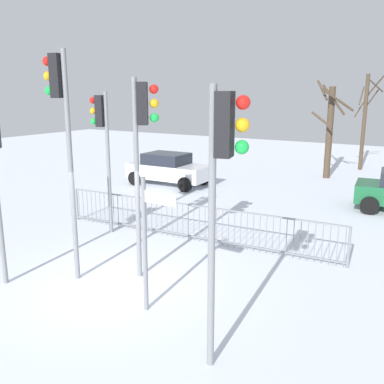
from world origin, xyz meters
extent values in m
plane|color=silver|center=(0.00, 0.00, 0.00)|extent=(60.00, 60.00, 0.00)
cylinder|color=slate|center=(-0.90, -0.19, 2.54)|extent=(0.11, 0.11, 5.08)
cube|color=black|center=(-1.06, -0.21, 4.53)|extent=(0.27, 0.35, 0.90)
sphere|color=red|center=(-1.31, -0.26, 4.83)|extent=(0.20, 0.20, 0.20)
sphere|color=orange|center=(-1.31, -0.26, 4.53)|extent=(0.20, 0.20, 0.20)
sphere|color=green|center=(-1.31, -0.26, 4.23)|extent=(0.20, 0.20, 0.20)
cylinder|color=slate|center=(0.26, 0.65, 2.25)|extent=(0.11, 0.11, 4.51)
cube|color=black|center=(0.40, 0.74, 3.96)|extent=(0.36, 0.39, 0.90)
sphere|color=red|center=(0.61, 0.87, 4.26)|extent=(0.20, 0.20, 0.20)
sphere|color=orange|center=(0.61, 0.87, 3.96)|extent=(0.20, 0.20, 0.20)
sphere|color=green|center=(0.61, 0.87, 3.66)|extent=(0.20, 0.20, 0.20)
cylinder|color=slate|center=(-2.48, 2.75, 2.11)|extent=(0.11, 0.11, 4.22)
cube|color=black|center=(-2.64, 2.71, 3.67)|extent=(0.28, 0.36, 0.90)
sphere|color=red|center=(-2.88, 2.66, 3.97)|extent=(0.20, 0.20, 0.20)
sphere|color=orange|center=(-2.88, 2.66, 3.67)|extent=(0.20, 0.20, 0.20)
sphere|color=green|center=(-2.88, 2.66, 3.37)|extent=(0.20, 0.20, 0.20)
cylinder|color=slate|center=(3.27, -1.42, 2.16)|extent=(0.11, 0.11, 4.31)
cube|color=black|center=(3.43, -1.38, 3.76)|extent=(0.29, 0.36, 0.90)
sphere|color=red|center=(3.67, -1.32, 4.06)|extent=(0.20, 0.20, 0.20)
sphere|color=orange|center=(3.67, -1.32, 3.76)|extent=(0.20, 0.20, 0.20)
sphere|color=green|center=(3.67, -1.32, 3.46)|extent=(0.20, 0.20, 0.20)
cylinder|color=slate|center=(1.34, -0.54, 1.34)|extent=(0.09, 0.09, 2.67)
cube|color=white|center=(1.74, -0.56, 2.32)|extent=(0.70, 0.06, 0.22)
cube|color=slate|center=(-0.01, 3.40, 1.05)|extent=(8.68, 0.49, 0.04)
cube|color=slate|center=(-0.01, 3.40, 0.12)|extent=(8.68, 0.49, 0.04)
cylinder|color=slate|center=(-4.26, 3.18, 0.53)|extent=(0.02, 0.02, 1.05)
cylinder|color=slate|center=(-4.07, 3.19, 0.53)|extent=(0.02, 0.02, 1.05)
cylinder|color=slate|center=(-3.89, 3.20, 0.53)|extent=(0.02, 0.02, 1.05)
cylinder|color=slate|center=(-3.71, 3.21, 0.53)|extent=(0.02, 0.02, 1.05)
cylinder|color=slate|center=(-3.53, 3.21, 0.53)|extent=(0.02, 0.02, 1.05)
cylinder|color=slate|center=(-3.35, 3.22, 0.53)|extent=(0.02, 0.02, 1.05)
cylinder|color=slate|center=(-3.17, 3.23, 0.53)|extent=(0.02, 0.02, 1.05)
cylinder|color=slate|center=(-2.99, 3.24, 0.53)|extent=(0.02, 0.02, 1.05)
cylinder|color=slate|center=(-2.81, 3.25, 0.53)|extent=(0.02, 0.02, 1.05)
cylinder|color=slate|center=(-2.63, 3.26, 0.53)|extent=(0.02, 0.02, 1.05)
cylinder|color=slate|center=(-2.45, 3.27, 0.53)|extent=(0.02, 0.02, 1.05)
cylinder|color=slate|center=(-2.27, 3.28, 0.53)|extent=(0.02, 0.02, 1.05)
cylinder|color=slate|center=(-2.09, 3.29, 0.53)|extent=(0.02, 0.02, 1.05)
cylinder|color=slate|center=(-1.90, 3.30, 0.53)|extent=(0.02, 0.02, 1.05)
cylinder|color=slate|center=(-1.72, 3.31, 0.53)|extent=(0.02, 0.02, 1.05)
cylinder|color=slate|center=(-1.54, 3.32, 0.53)|extent=(0.02, 0.02, 1.05)
cylinder|color=slate|center=(-1.36, 3.33, 0.53)|extent=(0.02, 0.02, 1.05)
cylinder|color=slate|center=(-1.18, 3.34, 0.53)|extent=(0.02, 0.02, 1.05)
cylinder|color=slate|center=(-1.00, 3.35, 0.53)|extent=(0.02, 0.02, 1.05)
cylinder|color=slate|center=(-0.82, 3.36, 0.53)|extent=(0.02, 0.02, 1.05)
cylinder|color=slate|center=(-0.64, 3.37, 0.53)|extent=(0.02, 0.02, 1.05)
cylinder|color=slate|center=(-0.46, 3.38, 0.53)|extent=(0.02, 0.02, 1.05)
cylinder|color=slate|center=(-0.28, 3.38, 0.53)|extent=(0.02, 0.02, 1.05)
cylinder|color=slate|center=(-0.10, 3.39, 0.53)|extent=(0.02, 0.02, 1.05)
cylinder|color=slate|center=(0.08, 3.40, 0.53)|extent=(0.02, 0.02, 1.05)
cylinder|color=slate|center=(0.27, 3.41, 0.53)|extent=(0.02, 0.02, 1.05)
cylinder|color=slate|center=(0.45, 3.42, 0.53)|extent=(0.02, 0.02, 1.05)
cylinder|color=slate|center=(0.63, 3.43, 0.53)|extent=(0.02, 0.02, 1.05)
cylinder|color=slate|center=(0.81, 3.44, 0.53)|extent=(0.02, 0.02, 1.05)
cylinder|color=slate|center=(0.99, 3.45, 0.53)|extent=(0.02, 0.02, 1.05)
cylinder|color=slate|center=(1.17, 3.46, 0.53)|extent=(0.02, 0.02, 1.05)
cylinder|color=slate|center=(1.35, 3.47, 0.53)|extent=(0.02, 0.02, 1.05)
cylinder|color=slate|center=(1.53, 3.48, 0.53)|extent=(0.02, 0.02, 1.05)
cylinder|color=slate|center=(1.71, 3.49, 0.53)|extent=(0.02, 0.02, 1.05)
cylinder|color=slate|center=(1.89, 3.50, 0.53)|extent=(0.02, 0.02, 1.05)
cylinder|color=slate|center=(2.07, 3.51, 0.53)|extent=(0.02, 0.02, 1.05)
cylinder|color=slate|center=(2.25, 3.52, 0.53)|extent=(0.02, 0.02, 1.05)
cylinder|color=slate|center=(2.44, 3.53, 0.53)|extent=(0.02, 0.02, 1.05)
cylinder|color=slate|center=(2.62, 3.54, 0.53)|extent=(0.02, 0.02, 1.05)
cylinder|color=slate|center=(2.80, 3.55, 0.53)|extent=(0.02, 0.02, 1.05)
cylinder|color=slate|center=(2.98, 3.55, 0.53)|extent=(0.02, 0.02, 1.05)
cylinder|color=slate|center=(3.16, 3.56, 0.53)|extent=(0.02, 0.02, 1.05)
cylinder|color=slate|center=(3.34, 3.57, 0.53)|extent=(0.02, 0.02, 1.05)
cylinder|color=slate|center=(3.52, 3.58, 0.53)|extent=(0.02, 0.02, 1.05)
cylinder|color=slate|center=(3.70, 3.59, 0.53)|extent=(0.02, 0.02, 1.05)
cylinder|color=slate|center=(3.88, 3.60, 0.53)|extent=(0.02, 0.02, 1.05)
cylinder|color=slate|center=(4.06, 3.61, 0.53)|extent=(0.02, 0.02, 1.05)
cylinder|color=slate|center=(4.24, 3.62, 0.53)|extent=(0.02, 0.02, 1.05)
cylinder|color=slate|center=(-4.35, 3.17, 0.53)|extent=(0.06, 0.06, 1.05)
cylinder|color=slate|center=(4.33, 3.63, 0.53)|extent=(0.06, 0.06, 1.05)
cylinder|color=black|center=(3.80, 10.62, 0.32)|extent=(0.66, 0.29, 0.64)
cylinder|color=black|center=(3.99, 8.93, 0.32)|extent=(0.66, 0.29, 0.64)
cube|color=silver|center=(-4.79, 9.37, 0.65)|extent=(3.82, 1.76, 0.65)
cube|color=#1E232D|center=(-4.94, 9.37, 1.20)|extent=(1.92, 1.53, 0.55)
cylinder|color=black|center=(-3.45, 10.24, 0.32)|extent=(0.64, 0.23, 0.64)
cylinder|color=black|center=(-3.43, 8.54, 0.32)|extent=(0.64, 0.23, 0.64)
cylinder|color=black|center=(-6.15, 10.20, 0.32)|extent=(0.64, 0.23, 0.64)
cylinder|color=black|center=(-6.12, 8.50, 0.32)|extent=(0.64, 0.23, 0.64)
cylinder|color=#473828|center=(2.05, 18.15, 2.58)|extent=(0.20, 0.20, 5.15)
cylinder|color=#473828|center=(1.82, 18.44, 3.51)|extent=(0.68, 0.57, 1.31)
cylinder|color=#473828|center=(2.24, 18.54, 3.80)|extent=(0.86, 0.46, 1.21)
cylinder|color=#473828|center=(2.54, 17.88, 4.52)|extent=(0.62, 1.03, 0.65)
cylinder|color=#473828|center=(1.80, 18.19, 4.01)|extent=(0.16, 0.58, 0.97)
cylinder|color=#473828|center=(2.46, 18.63, 4.64)|extent=(1.04, 0.90, 1.18)
cylinder|color=#473828|center=(1.03, 14.83, 2.23)|extent=(0.31, 0.31, 4.47)
cylinder|color=#473828|center=(0.77, 14.27, 2.90)|extent=(1.21, 0.64, 0.77)
cylinder|color=#473828|center=(0.64, 14.49, 4.29)|extent=(0.81, 0.91, 0.96)
cylinder|color=#473828|center=(1.24, 14.33, 3.84)|extent=(1.12, 0.55, 1.45)
cylinder|color=#473828|center=(1.47, 14.19, 3.84)|extent=(1.38, 1.00, 1.07)
camera|label=1|loc=(6.09, -6.65, 4.19)|focal=39.81mm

